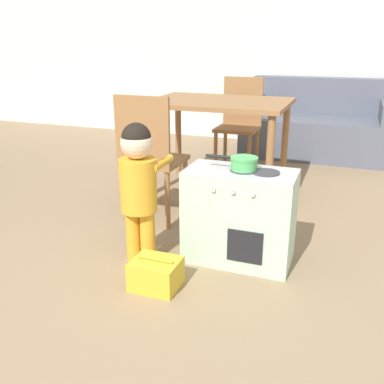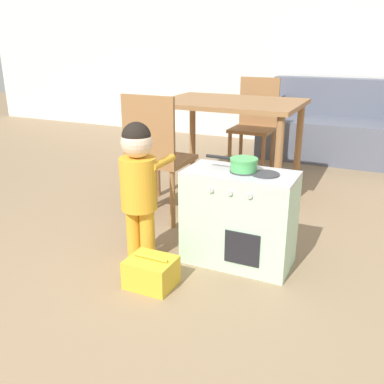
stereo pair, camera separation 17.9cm
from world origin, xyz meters
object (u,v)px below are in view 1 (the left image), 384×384
Objects in this scene: toy_basket at (156,274)px; dining_chair_far at (239,122)px; play_kitchen at (239,217)px; toy_pot at (243,162)px; couch at (316,127)px; child_figure at (138,179)px; dining_table at (219,113)px; dining_chair_near at (150,156)px.

dining_chair_far is (-0.16, 2.26, 0.40)m from toy_basket.
toy_pot is (0.01, 0.00, 0.32)m from play_kitchen.
toy_pot reaches higher than play_kitchen.
toy_pot is at bearing -93.23° from couch.
dining_chair_far reaches higher than child_figure.
toy_pot is 0.19× the size of couch.
child_figure is 0.53m from toy_basket.
dining_table is 1.25× the size of dining_chair_near.
play_kitchen reaches higher than toy_basket.
dining_table reaches higher than play_kitchen.
couch reaches higher than play_kitchen.
dining_chair_near reaches higher than couch.
dining_chair_near is 2.56m from couch.
couch is (0.49, 3.19, 0.22)m from toy_basket.
toy_basket is at bearing -126.41° from play_kitchen.
dining_chair_far is at bearing 104.80° from play_kitchen.
play_kitchen is at bearing -93.45° from couch.
dining_chair_far is (0.24, 1.46, 0.00)m from dining_chair_near.
couch is (0.65, 0.94, -0.17)m from dining_chair_far.
child_figure is 0.73× the size of dining_table.
play_kitchen is 0.58m from toy_basket.
toy_basket is (0.20, -0.24, -0.42)m from child_figure.
couch reaches higher than toy_basket.
toy_pot is at bearing 105.12° from dining_chair_far.
dining_chair_far is at bearing 90.06° from dining_table.
toy_basket is 0.98m from dining_chair_near.
toy_pot is 0.36× the size of child_figure.
toy_pot is 1.21× the size of toy_basket.
toy_basket is 0.22× the size of dining_table.
child_figure is 2.02m from dining_chair_far.
toy_basket is at bearing -127.28° from toy_pot.
dining_chair_far is 0.57× the size of couch.
toy_pot is at bearing -66.44° from dining_table.
dining_chair_near is 1.48m from dining_chair_far.
play_kitchen is 1.28m from dining_table.
dining_table is at bearing 87.99° from child_figure.
play_kitchen is 0.55× the size of dining_table.
child_figure reaches higher than toy_pot.
dining_chair_near is (-0.20, 0.56, -0.03)m from child_figure.
dining_table is (0.05, 1.33, 0.16)m from child_figure.
child_figure is at bearing -70.48° from dining_chair_near.
dining_chair_far is 1.15m from couch.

